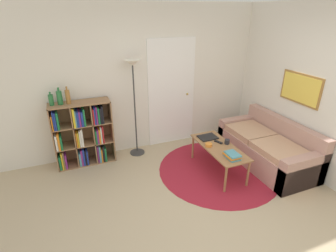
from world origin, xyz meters
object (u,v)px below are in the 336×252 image
Objects in this scene: bottle_middle at (60,98)px; bottle_left at (51,100)px; bookshelf at (83,134)px; cup at (227,142)px; coffee_table at (219,149)px; bowl at (209,145)px; floor_lamp at (133,79)px; bottle_right at (68,97)px; couch at (269,148)px; laptop at (208,137)px.

bottle_left is at bearing 177.18° from bottle_middle.
bookshelf is at bearing -2.47° from bottle_left.
coffee_table is at bearing -168.72° from cup.
bookshelf is 2.41m from cup.
bowl is at bearing -26.25° from bottle_middle.
floor_lamp is at bearing -1.55° from bookshelf.
bottle_right is (-1.06, 0.03, -0.19)m from floor_lamp.
floor_lamp is at bearing -1.82° from bottle_left.
bottle_right reaches higher than bottle_middle.
bookshelf is 3.20m from couch.
bookshelf is 0.64× the size of couch.
bowl is at bearing -29.10° from bookshelf.
bottle_right reaches higher than couch.
coffee_table is 5.21× the size of bottle_left.
laptop is 2.86× the size of bowl.
coffee_table is 2.75m from bottle_left.
bottle_middle reaches higher than laptop.
floor_lamp reaches higher than couch.
laptop is at bearing -34.57° from floor_lamp.
bowl is (-1.11, 0.16, 0.21)m from couch.
bookshelf is at bearing 158.19° from couch.
floor_lamp is 2.61m from couch.
floor_lamp is 15.56× the size of bowl.
bottle_middle is (-2.24, 0.77, 0.75)m from laptop.
bookshelf is 0.64× the size of floor_lamp.
bottle_right is (0.25, -0.01, 0.03)m from bottle_left.
bottle_middle is at bearing 159.64° from couch.
floor_lamp is 1.65m from bowl.
bottle_middle reaches higher than bowl.
bowl is (-0.15, 0.07, 0.07)m from coffee_table.
couch is at bearing -20.36° from bottle_middle.
cup reaches higher than coffee_table.
floor_lamp reaches higher than bookshelf.
coffee_table is at bearing -25.12° from bottle_left.
couch is (2.04, -1.16, -1.14)m from floor_lamp.
bottle_right reaches higher than coffee_table.
floor_lamp is 6.22× the size of bottle_right.
bottle_right reaches higher than cup.
bookshelf is at bearing 153.73° from cup.
bottle_left is at bearing 160.25° from couch.
bottle_middle reaches higher than cup.
floor_lamp is 1.86m from cup.
bottle_left is 0.13m from bottle_middle.
bottle_middle reaches higher than bottle_left.
couch is (2.96, -1.18, -0.27)m from bookshelf.
laptop is 0.36m from cup.
floor_lamp reaches higher than bottle_middle.
coffee_table is (1.08, -1.08, -1.00)m from floor_lamp.
couch reaches higher than laptop.
cup is (1.24, -1.04, -0.92)m from floor_lamp.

